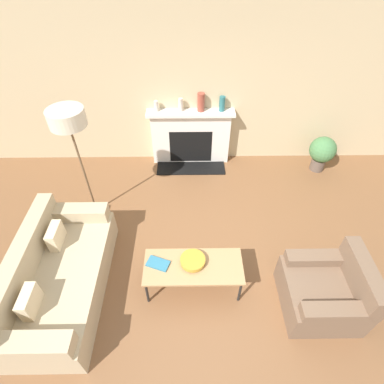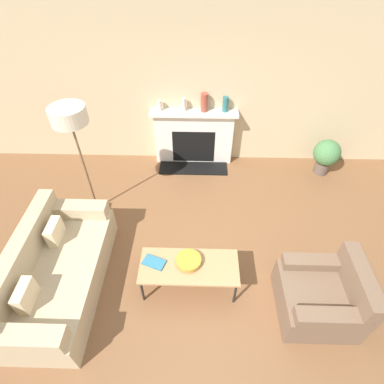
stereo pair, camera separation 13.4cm
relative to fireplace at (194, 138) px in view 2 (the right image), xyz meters
The scene contains 14 objects.
ground_plane 2.89m from the fireplace, 85.18° to the right, with size 18.00×18.00×0.00m, color brown.
wall_back 0.97m from the fireplace, 31.26° to the left, with size 18.00×0.06×2.90m.
fireplace is the anchor object (origin of this frame).
couch 3.24m from the fireplace, 121.23° to the right, with size 0.96×1.97×0.81m.
armchair_near 3.40m from the fireplace, 62.04° to the right, with size 0.88×0.86×0.82m.
coffee_table 2.72m from the fireplace, 89.85° to the right, with size 1.22×0.52×0.45m.
bowl 2.67m from the fireplace, 89.98° to the right, with size 0.31×0.31×0.08m.
book 2.72m from the fireplace, 99.05° to the right, with size 0.31×0.24×0.02m.
floor_lamp 2.33m from the fireplace, 139.53° to the right, with size 0.48×0.48×1.83m.
mantel_vase_left 0.87m from the fireplace, behind, with size 0.08×0.08×0.19m.
mantel_vase_center_left 0.68m from the fireplace, behind, with size 0.08×0.08×0.23m.
mantel_vase_center_right 0.73m from the fireplace, ahead, with size 0.13×0.13×0.32m.
mantel_vase_right 0.87m from the fireplace, ahead, with size 0.10×0.10×0.26m.
potted_plant 2.42m from the fireplace, ahead, with size 0.47×0.47×0.68m.
Camera 2 is at (-0.14, -1.91, 3.64)m, focal length 28.00 mm.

